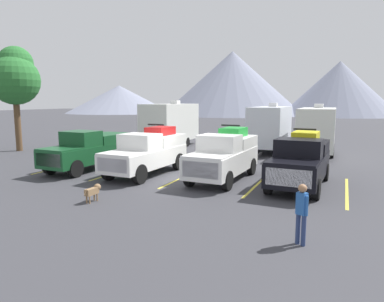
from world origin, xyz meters
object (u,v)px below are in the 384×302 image
at_px(pickup_truck_c, 225,155).
at_px(camper_trailer_c, 317,129).
at_px(person_a, 302,210).
at_px(dog, 94,190).
at_px(pickup_truck_d, 301,160).
at_px(camper_trailer_a, 171,123).
at_px(camper_trailer_b, 270,126).
at_px(pickup_truck_b, 148,151).
at_px(pickup_truck_a, 90,149).

distance_m(pickup_truck_c, camper_trailer_c, 10.39).
distance_m(person_a, dog, 7.91).
relative_size(camper_trailer_c, dog, 8.61).
height_order(pickup_truck_c, pickup_truck_d, pickup_truck_c).
height_order(camper_trailer_a, camper_trailer_b, camper_trailer_a).
bearing_deg(pickup_truck_b, pickup_truck_c, 5.65).
xyz_separation_m(pickup_truck_a, pickup_truck_c, (7.84, 0.57, 0.09)).
height_order(pickup_truck_b, camper_trailer_a, camper_trailer_a).
xyz_separation_m(pickup_truck_a, pickup_truck_d, (11.45, 0.60, 0.06)).
height_order(pickup_truck_d, dog, pickup_truck_d).
bearing_deg(camper_trailer_a, camper_trailer_b, 5.17).
bearing_deg(pickup_truck_a, pickup_truck_d, 2.99).
bearing_deg(dog, pickup_truck_b, 97.66).
bearing_deg(pickup_truck_d, pickup_truck_c, -179.48).
xyz_separation_m(pickup_truck_d, camper_trailer_b, (-3.45, 10.63, 0.76)).
distance_m(pickup_truck_b, dog, 5.46).
distance_m(pickup_truck_c, person_a, 8.17).
distance_m(pickup_truck_a, pickup_truck_d, 11.47).
distance_m(pickup_truck_c, camper_trailer_a, 12.79).
xyz_separation_m(pickup_truck_c, camper_trailer_c, (3.60, 9.72, 0.70)).
relative_size(camper_trailer_a, dog, 8.85).
xyz_separation_m(pickup_truck_a, camper_trailer_a, (-0.18, 10.49, 0.92)).
relative_size(pickup_truck_a, pickup_truck_b, 1.02).
distance_m(pickup_truck_a, pickup_truck_b, 3.73).
bearing_deg(pickup_truck_d, camper_trailer_b, 107.96).
bearing_deg(camper_trailer_b, pickup_truck_a, -125.50).
xyz_separation_m(pickup_truck_c, camper_trailer_a, (-8.02, 9.92, 0.82)).
bearing_deg(camper_trailer_c, person_a, -87.20).
relative_size(pickup_truck_d, person_a, 3.30).
height_order(pickup_truck_b, camper_trailer_b, camper_trailer_b).
xyz_separation_m(pickup_truck_b, camper_trailer_c, (7.72, 10.13, 0.71)).
height_order(pickup_truck_a, pickup_truck_b, pickup_truck_b).
bearing_deg(camper_trailer_b, pickup_truck_c, -90.89).
height_order(camper_trailer_b, dog, camper_trailer_b).
relative_size(pickup_truck_b, person_a, 3.37).
xyz_separation_m(pickup_truck_d, camper_trailer_a, (-11.63, 9.89, 0.86)).
height_order(camper_trailer_a, camper_trailer_c, camper_trailer_a).
bearing_deg(pickup_truck_d, camper_trailer_c, 90.05).
bearing_deg(camper_trailer_a, pickup_truck_c, -51.06).
distance_m(camper_trailer_c, dog, 17.06).
distance_m(pickup_truck_b, camper_trailer_c, 12.75).
bearing_deg(dog, pickup_truck_a, 130.56).
bearing_deg(camper_trailer_b, camper_trailer_a, -174.83).
bearing_deg(pickup_truck_c, pickup_truck_b, -174.35).
distance_m(pickup_truck_a, camper_trailer_a, 10.53).
height_order(camper_trailer_b, person_a, camper_trailer_b).
relative_size(pickup_truck_a, pickup_truck_c, 1.05).
xyz_separation_m(pickup_truck_b, pickup_truck_d, (7.73, 0.44, -0.02)).
bearing_deg(person_a, pickup_truck_b, 142.86).
xyz_separation_m(pickup_truck_d, dog, (-7.01, -5.79, -0.76)).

